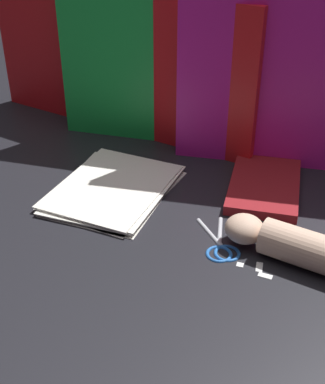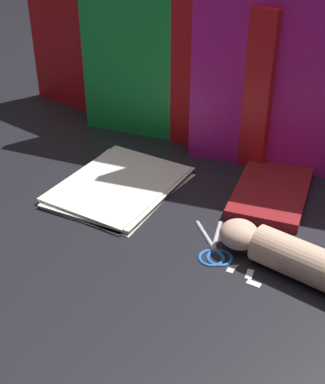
{
  "view_description": "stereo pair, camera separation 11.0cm",
  "coord_description": "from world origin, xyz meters",
  "px_view_note": "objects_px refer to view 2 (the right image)",
  "views": [
    {
      "loc": [
        0.41,
        -0.85,
        0.64
      ],
      "look_at": [
        0.03,
        0.0,
        0.06
      ],
      "focal_mm": 50.0,
      "sensor_mm": 36.0,
      "label": 1
    },
    {
      "loc": [
        0.51,
        -0.8,
        0.64
      ],
      "look_at": [
        0.03,
        0.0,
        0.06
      ],
      "focal_mm": 50.0,
      "sensor_mm": 36.0,
      "label": 2
    }
  ],
  "objects_px": {
    "scissors": "(214,249)",
    "paper_stack": "(119,186)",
    "hand_forearm": "(297,259)",
    "book_closed": "(271,192)"
  },
  "relations": [
    {
      "from": "paper_stack",
      "to": "book_closed",
      "type": "relative_size",
      "value": 1.18
    },
    {
      "from": "scissors",
      "to": "hand_forearm",
      "type": "distance_m",
      "value": 0.16
    },
    {
      "from": "scissors",
      "to": "hand_forearm",
      "type": "bearing_deg",
      "value": 5.6
    },
    {
      "from": "scissors",
      "to": "paper_stack",
      "type": "bearing_deg",
      "value": 161.22
    },
    {
      "from": "hand_forearm",
      "to": "paper_stack",
      "type": "bearing_deg",
      "value": 169.4
    },
    {
      "from": "paper_stack",
      "to": "book_closed",
      "type": "xyz_separation_m",
      "value": [
        0.31,
        0.14,
        0.0
      ]
    },
    {
      "from": "book_closed",
      "to": "hand_forearm",
      "type": "relative_size",
      "value": 0.87
    },
    {
      "from": "book_closed",
      "to": "scissors",
      "type": "relative_size",
      "value": 1.79
    },
    {
      "from": "paper_stack",
      "to": "hand_forearm",
      "type": "distance_m",
      "value": 0.45
    },
    {
      "from": "scissors",
      "to": "hand_forearm",
      "type": "height_order",
      "value": "hand_forearm"
    }
  ]
}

